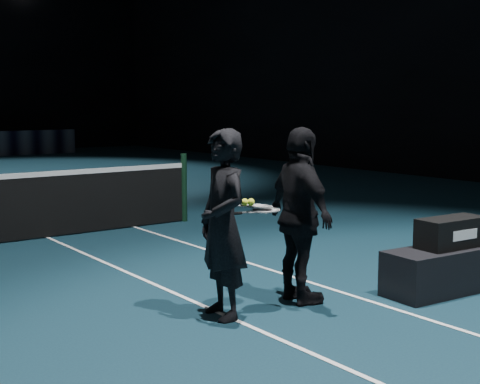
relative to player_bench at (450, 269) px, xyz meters
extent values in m
cylinder|color=black|center=(-0.04, 5.08, 0.32)|extent=(0.10, 0.10, 1.10)
cube|color=black|center=(0.00, 0.00, 0.00)|extent=(1.55, 0.62, 0.45)
cube|color=black|center=(0.00, 0.00, 0.38)|extent=(0.78, 0.38, 0.30)
cube|color=white|center=(0.00, -0.16, 0.38)|extent=(0.35, 0.03, 0.10)
imported|color=black|center=(-2.35, 0.68, 0.62)|extent=(0.48, 0.66, 1.69)
imported|color=black|center=(-1.51, 0.61, 0.62)|extent=(0.58, 1.05, 1.69)
camera|label=1|loc=(-5.69, -4.08, 1.68)|focal=50.00mm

